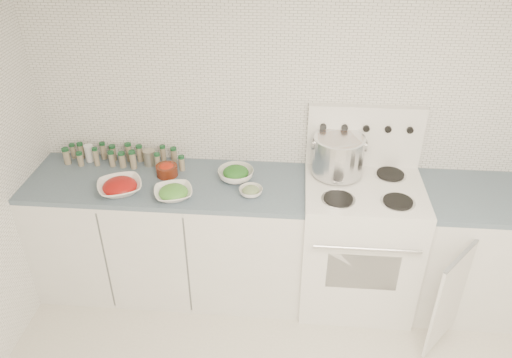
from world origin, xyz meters
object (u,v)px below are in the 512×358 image
bowl_tomato (120,187)px  bowl_snowpea (173,193)px  stove (358,239)px  stock_pot (338,154)px

bowl_tomato → bowl_snowpea: bowl_tomato is taller
stove → bowl_tomato: 1.63m
stove → bowl_tomato: bearing=-174.5°
stove → bowl_tomato: size_ratio=3.72×
stock_pot → bowl_tomato: bearing=-168.3°
stock_pot → bowl_tomato: size_ratio=0.97×
bowl_tomato → bowl_snowpea: size_ratio=1.21×
stove → stock_pot: bearing=142.2°
stove → bowl_snowpea: stove is taller
stock_pot → bowl_snowpea: size_ratio=1.17×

